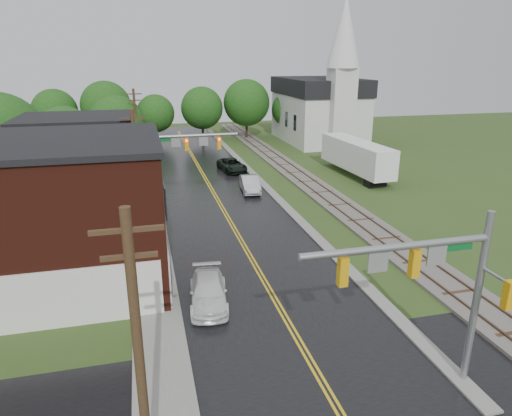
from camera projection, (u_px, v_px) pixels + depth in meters
name	position (u px, v px, depth m)	size (l,w,h in m)	color
main_road	(215.00, 195.00, 42.94)	(10.00, 90.00, 0.02)	black
cross_road	(334.00, 403.00, 17.17)	(60.00, 9.00, 0.02)	black
curb_right	(257.00, 179.00, 48.79)	(0.80, 70.00, 0.12)	gray
sidewalk_left	(149.00, 218.00, 36.90)	(2.40, 50.00, 0.12)	gray
brick_building	(31.00, 216.00, 24.94)	(14.30, 10.30, 8.30)	#47180F
yellow_house	(83.00, 180.00, 35.70)	(8.00, 7.00, 6.40)	tan
darkred_building	(105.00, 167.00, 44.53)	(7.00, 6.00, 4.40)	#3F0F0C
church	(322.00, 103.00, 67.57)	(10.40, 18.40, 20.00)	silver
railroad	(298.00, 175.00, 49.82)	(3.20, 80.00, 0.30)	#59544C
traffic_signal_near	(431.00, 274.00, 16.41)	(7.34, 0.30, 7.20)	gray
traffic_signal_far	(178.00, 151.00, 37.80)	(7.34, 0.43, 7.20)	gray
utility_pole_a	(139.00, 358.00, 12.27)	(1.80, 0.28, 9.00)	#382616
utility_pole_b	(137.00, 170.00, 32.51)	(1.80, 0.28, 9.00)	#382616
utility_pole_c	(136.00, 127.00, 52.76)	(1.80, 0.28, 9.00)	#382616
tree_left_b	(2.00, 140.00, 38.75)	(7.60, 7.60, 9.69)	black
tree_left_c	(67.00, 137.00, 47.42)	(6.00, 6.00, 7.65)	black
tree_left_e	(118.00, 124.00, 54.00)	(6.40, 6.40, 8.16)	black
suv_dark	(232.00, 165.00, 51.72)	(2.35, 5.10, 1.42)	black
sedan_silver	(250.00, 184.00, 43.86)	(1.59, 4.56, 1.50)	silver
pickup_white	(208.00, 292.00, 23.92)	(1.91, 4.70, 1.36)	white
semi_trailer	(357.00, 156.00, 49.18)	(3.23, 12.14, 3.81)	black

